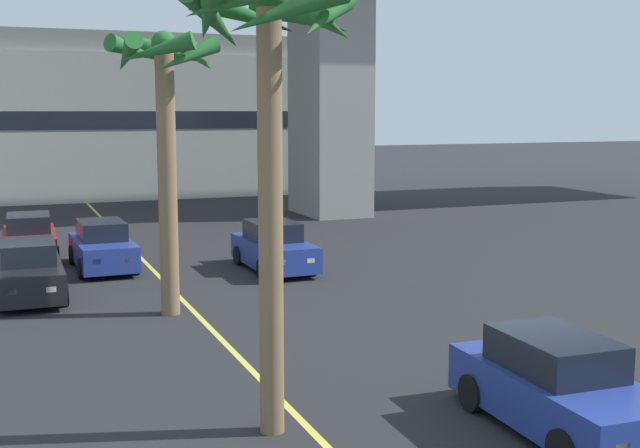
% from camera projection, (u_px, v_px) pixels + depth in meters
% --- Properties ---
extents(lane_stripe_center, '(0.14, 56.00, 0.01)m').
position_uv_depth(lane_stripe_center, '(184.00, 301.00, 21.91)').
color(lane_stripe_center, '#DBCC4C').
rests_on(lane_stripe_center, ground).
extents(pier_building_backdrop, '(28.58, 8.04, 9.46)m').
position_uv_depth(pier_building_backdrop, '(77.00, 118.00, 48.09)').
color(pier_building_backdrop, '#ADB2A8').
rests_on(pier_building_backdrop, ground).
extents(car_queue_front, '(1.94, 4.15, 1.56)m').
position_uv_depth(car_queue_front, '(29.00, 239.00, 27.89)').
color(car_queue_front, maroon).
rests_on(car_queue_front, ground).
extents(car_queue_second, '(1.90, 4.14, 1.56)m').
position_uv_depth(car_queue_second, '(103.00, 247.00, 26.26)').
color(car_queue_second, navy).
rests_on(car_queue_second, ground).
extents(car_queue_third, '(1.93, 4.15, 1.56)m').
position_uv_depth(car_queue_third, '(558.00, 388.00, 12.95)').
color(car_queue_third, navy).
rests_on(car_queue_third, ground).
extents(car_queue_fourth, '(1.87, 4.12, 1.56)m').
position_uv_depth(car_queue_fourth, '(274.00, 248.00, 26.12)').
color(car_queue_fourth, navy).
rests_on(car_queue_fourth, ground).
extents(car_queue_fifth, '(1.86, 4.11, 1.56)m').
position_uv_depth(car_queue_fifth, '(29.00, 272.00, 22.20)').
color(car_queue_fifth, black).
rests_on(car_queue_fifth, ground).
extents(palm_tree_near_median, '(2.77, 2.85, 7.01)m').
position_uv_depth(palm_tree_near_median, '(165.00, 104.00, 19.81)').
color(palm_tree_near_median, brown).
rests_on(palm_tree_near_median, ground).
extents(palm_tree_mid_median, '(2.89, 2.85, 7.14)m').
position_uv_depth(palm_tree_mid_median, '(269.00, 67.00, 12.25)').
color(palm_tree_mid_median, brown).
rests_on(palm_tree_mid_median, ground).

